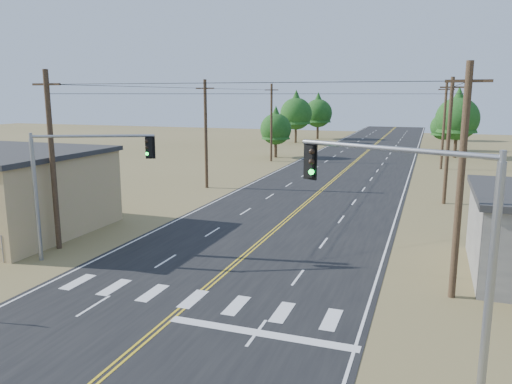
% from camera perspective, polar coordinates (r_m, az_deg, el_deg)
% --- Properties ---
extents(road, '(15.00, 200.00, 0.02)m').
position_cam_1_polar(road, '(42.06, 6.27, -0.84)').
color(road, black).
rests_on(road, ground).
extents(utility_pole_left_near, '(1.80, 0.30, 10.00)m').
position_cam_1_polar(utility_pole_left_near, '(29.85, -22.25, 3.44)').
color(utility_pole_left_near, '#4C3826').
rests_on(utility_pole_left_near, ground).
extents(utility_pole_left_mid, '(1.80, 0.30, 10.00)m').
position_cam_1_polar(utility_pole_left_mid, '(46.64, -5.76, 6.69)').
color(utility_pole_left_mid, '#4C3826').
rests_on(utility_pole_left_mid, ground).
extents(utility_pole_left_far, '(1.80, 0.30, 10.00)m').
position_cam_1_polar(utility_pole_left_far, '(65.27, 1.77, 7.99)').
color(utility_pole_left_far, '#4C3826').
rests_on(utility_pole_left_far, ground).
extents(utility_pole_right_near, '(1.80, 0.30, 10.00)m').
position_cam_1_polar(utility_pole_right_near, '(22.43, 22.34, 1.14)').
color(utility_pole_right_near, '#4C3826').
rests_on(utility_pole_right_near, ground).
extents(utility_pole_right_mid, '(1.80, 0.30, 10.00)m').
position_cam_1_polar(utility_pole_right_mid, '(42.28, 21.12, 5.55)').
color(utility_pole_right_mid, '#4C3826').
rests_on(utility_pole_right_mid, ground).
extents(utility_pole_right_far, '(1.80, 0.30, 10.00)m').
position_cam_1_polar(utility_pole_right_far, '(62.22, 20.68, 7.14)').
color(utility_pole_right_far, '#4C3826').
rests_on(utility_pole_right_far, ground).
extents(signal_mast_left, '(5.78, 2.77, 6.75)m').
position_cam_1_polar(signal_mast_left, '(27.55, -20.40, 1.95)').
color(signal_mast_left, gray).
rests_on(signal_mast_left, ground).
extents(signal_mast_right, '(6.05, 2.84, 7.27)m').
position_cam_1_polar(signal_mast_right, '(15.34, 18.86, -3.52)').
color(signal_mast_right, gray).
rests_on(signal_mast_right, ground).
extents(tree_left_near, '(4.29, 4.29, 7.15)m').
position_cam_1_polar(tree_left_near, '(69.39, 2.28, 7.56)').
color(tree_left_near, '#3F2D1E').
rests_on(tree_left_near, ground).
extents(tree_left_mid, '(5.69, 5.69, 9.49)m').
position_cam_1_polar(tree_left_mid, '(90.77, 4.60, 9.28)').
color(tree_left_mid, '#3F2D1E').
rests_on(tree_left_mid, ground).
extents(tree_left_far, '(5.46, 5.46, 9.11)m').
position_cam_1_polar(tree_left_far, '(99.17, 7.11, 9.25)').
color(tree_left_far, '#3F2D1E').
rests_on(tree_left_far, ground).
extents(tree_right_near, '(5.84, 5.84, 9.74)m').
position_cam_1_polar(tree_right_near, '(74.32, 22.06, 8.23)').
color(tree_right_near, '#3F2D1E').
rests_on(tree_right_near, ground).
extents(tree_right_mid, '(4.04, 4.04, 6.73)m').
position_cam_1_polar(tree_right_mid, '(83.13, 20.68, 7.27)').
color(tree_right_mid, '#3F2D1E').
rests_on(tree_right_mid, ground).
extents(tree_right_far, '(4.45, 4.45, 7.42)m').
position_cam_1_polar(tree_right_far, '(101.51, 21.16, 8.05)').
color(tree_right_far, '#3F2D1E').
rests_on(tree_right_far, ground).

